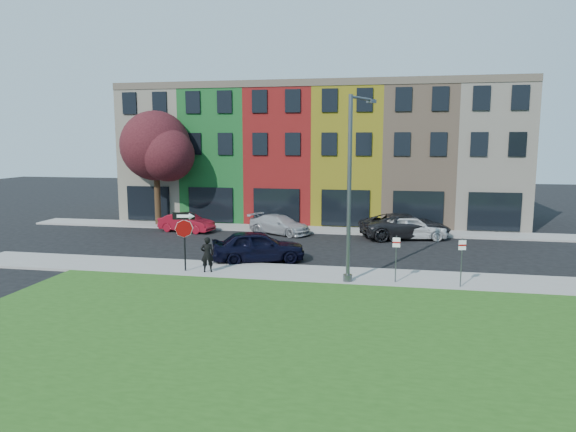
% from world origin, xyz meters
% --- Properties ---
extents(ground, '(120.00, 120.00, 0.00)m').
position_xyz_m(ground, '(0.00, 0.00, 0.00)').
color(ground, black).
rests_on(ground, ground).
extents(sidewalk_near, '(40.00, 3.00, 0.12)m').
position_xyz_m(sidewalk_near, '(2.00, 3.00, 0.06)').
color(sidewalk_near, gray).
rests_on(sidewalk_near, ground).
extents(sidewalk_far, '(40.00, 2.40, 0.12)m').
position_xyz_m(sidewalk_far, '(-3.00, 15.00, 0.06)').
color(sidewalk_far, gray).
rests_on(sidewalk_far, ground).
extents(rowhouse_block, '(30.00, 10.12, 10.00)m').
position_xyz_m(rowhouse_block, '(-2.50, 21.18, 4.99)').
color(rowhouse_block, beige).
rests_on(rowhouse_block, ground).
extents(stop_sign, '(1.04, 0.22, 2.79)m').
position_xyz_m(stop_sign, '(-6.47, 2.30, 2.12)').
color(stop_sign, black).
rests_on(stop_sign, sidewalk_near).
extents(man, '(0.85, 0.77, 1.67)m').
position_xyz_m(man, '(-5.36, 2.30, 0.96)').
color(man, black).
rests_on(man, sidewalk_near).
extents(sedan_near, '(5.01, 6.05, 1.64)m').
position_xyz_m(sedan_near, '(-3.65, 5.23, 0.82)').
color(sedan_near, black).
rests_on(sedan_near, ground).
extents(parked_car_red, '(2.85, 4.43, 1.29)m').
position_xyz_m(parked_car_red, '(-10.64, 12.91, 0.64)').
color(parked_car_red, maroon).
rests_on(parked_car_red, ground).
extents(parked_car_silver, '(5.10, 5.76, 1.28)m').
position_xyz_m(parked_car_silver, '(-4.18, 13.32, 0.64)').
color(parked_car_silver, '#A2A2A7').
rests_on(parked_car_silver, ground).
extents(parked_car_dark, '(6.38, 7.49, 1.60)m').
position_xyz_m(parked_car_dark, '(4.08, 13.34, 0.80)').
color(parked_car_dark, black).
rests_on(parked_car_dark, ground).
extents(parked_car_white, '(3.48, 5.18, 1.54)m').
position_xyz_m(parked_car_white, '(4.43, 12.99, 0.77)').
color(parked_car_white, white).
rests_on(parked_car_white, ground).
extents(street_lamp, '(1.22, 2.44, 8.02)m').
position_xyz_m(street_lamp, '(1.31, 2.09, 4.16)').
color(street_lamp, '#4E5153').
rests_on(street_lamp, sidewalk_near).
extents(parking_sign_a, '(0.32, 0.08, 2.06)m').
position_xyz_m(parking_sign_a, '(3.28, 2.12, 1.42)').
color(parking_sign_a, '#4E5153').
rests_on(parking_sign_a, sidewalk_near).
extents(parking_sign_b, '(0.31, 0.12, 2.09)m').
position_xyz_m(parking_sign_b, '(5.96, 1.89, 1.43)').
color(parking_sign_b, '#4E5153').
rests_on(parking_sign_b, sidewalk_near).
extents(tree_purple, '(6.05, 5.30, 8.27)m').
position_xyz_m(tree_purple, '(-13.60, 15.05, 5.73)').
color(tree_purple, black).
rests_on(tree_purple, sidewalk_far).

